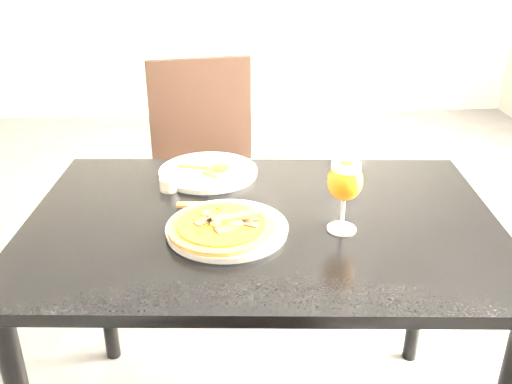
{
  "coord_description": "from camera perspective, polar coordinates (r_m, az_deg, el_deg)",
  "views": [
    {
      "loc": [
        0.13,
        -1.53,
        1.43
      ],
      "look_at": [
        0.22,
        -0.26,
        0.83
      ],
      "focal_mm": 40.0,
      "sensor_mm": 36.0,
      "label": 1
    }
  ],
  "objects": [
    {
      "name": "crust_scraps",
      "position": [
        1.7,
        -4.38,
        2.37
      ],
      "size": [
        0.18,
        0.12,
        0.01
      ],
      "rotation": [
        0.0,
        0.0,
        0.17
      ],
      "color": "olive",
      "rests_on": "plate_second"
    },
    {
      "name": "dining_table",
      "position": [
        1.5,
        0.62,
        -5.68
      ],
      "size": [
        1.26,
        0.89,
        0.75
      ],
      "rotation": [
        0.0,
        0.0,
        -0.08
      ],
      "color": "black",
      "rests_on": "ground"
    },
    {
      "name": "plate_second",
      "position": [
        1.71,
        -4.79,
        2.02
      ],
      "size": [
        0.33,
        0.33,
        0.02
      ],
      "primitive_type": "cylinder",
      "rotation": [
        0.0,
        0.0,
        0.15
      ],
      "color": "silver",
      "rests_on": "dining_table"
    },
    {
      "name": "loose_crust",
      "position": [
        1.52,
        -6.11,
        -1.29
      ],
      "size": [
        0.1,
        0.03,
        0.01
      ],
      "primitive_type": "cube",
      "rotation": [
        0.0,
        0.0,
        -0.08
      ],
      "color": "olive",
      "rests_on": "dining_table"
    },
    {
      "name": "beer_glass",
      "position": [
        1.36,
        8.89,
        1.06
      ],
      "size": [
        0.09,
        0.09,
        0.18
      ],
      "color": "#B3B7BC",
      "rests_on": "dining_table"
    },
    {
      "name": "plate_main",
      "position": [
        1.39,
        -2.91,
        -3.7
      ],
      "size": [
        0.38,
        0.38,
        0.02
      ],
      "primitive_type": "cylinder",
      "rotation": [
        0.0,
        0.0,
        -0.35
      ],
      "color": "silver",
      "rests_on": "dining_table"
    },
    {
      "name": "sauce_cup",
      "position": [
        1.62,
        -8.67,
        0.84
      ],
      "size": [
        0.05,
        0.05,
        0.04
      ],
      "color": "beige",
      "rests_on": "dining_table"
    },
    {
      "name": "pizza",
      "position": [
        1.37,
        -3.44,
        -3.4
      ],
      "size": [
        0.26,
        0.26,
        0.03
      ],
      "rotation": [
        0.0,
        0.0,
        -0.01
      ],
      "color": "olive",
      "rests_on": "plate_main"
    },
    {
      "name": "chair_far",
      "position": [
        2.31,
        -4.83,
        2.13
      ],
      "size": [
        0.51,
        0.51,
        0.95
      ],
      "rotation": [
        0.0,
        0.0,
        0.18
      ],
      "color": "black",
      "rests_on": "ground"
    },
    {
      "name": "ground",
      "position": [
        2.1,
        -6.75,
        -17.83
      ],
      "size": [
        6.0,
        6.0,
        0.0
      ],
      "primitive_type": "plane",
      "color": "#565659",
      "rests_on": "ground"
    }
  ]
}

